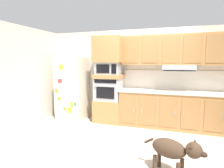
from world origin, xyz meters
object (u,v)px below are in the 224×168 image
Objects in this scene: refrigerator at (72,88)px; screwdriver at (158,91)px; built_in_oven at (109,89)px; microwave at (109,68)px; dog at (174,150)px.

screwdriver is (2.39, -0.07, 0.05)m from refrigerator.
microwave reaches higher than built_in_oven.
refrigerator reaches higher than screwdriver.
screwdriver reaches higher than dog.
dog is (1.71, -2.09, -1.08)m from microwave.
built_in_oven is 1.09× the size of microwave.
refrigerator is 2.73× the size of microwave.
refrigerator is at bearing -176.42° from microwave.
microwave reaches higher than dog.
screwdriver is (1.31, -0.14, -0.53)m from microwave.
microwave is 4.71× the size of screwdriver.
microwave is (1.08, 0.07, 0.58)m from refrigerator.
refrigerator is at bearing 165.31° from dog.
microwave is 1.42m from screwdriver.
dog is (1.71, -2.09, -0.52)m from built_in_oven.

